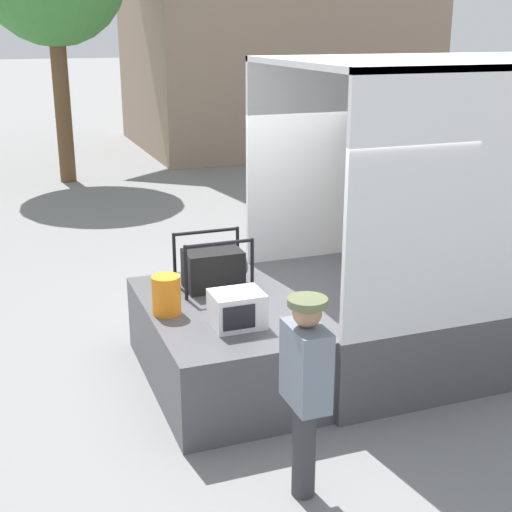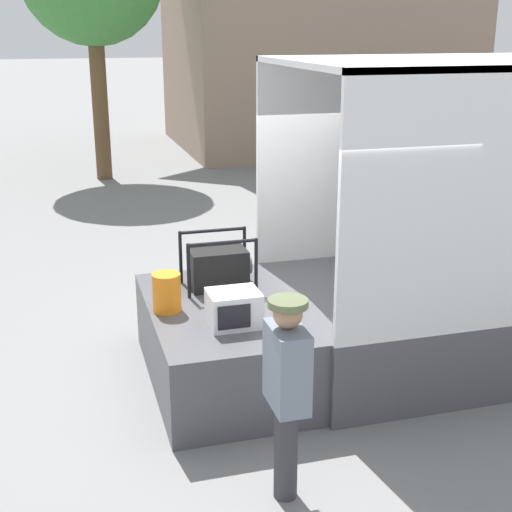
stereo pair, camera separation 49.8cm
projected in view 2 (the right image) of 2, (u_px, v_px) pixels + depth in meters
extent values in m
plane|color=gray|center=(288.00, 370.00, 7.44)|extent=(160.00, 160.00, 0.00)
cube|color=#4C4C51|center=(467.00, 314.00, 7.86)|extent=(4.15, 2.45, 0.80)
cube|color=white|center=(424.00, 155.00, 8.47)|extent=(4.15, 0.06, 2.32)
cube|color=white|center=(492.00, 61.00, 7.03)|extent=(4.15, 2.45, 0.06)
cylinder|color=yellow|center=(389.00, 246.00, 8.36)|extent=(0.27, 0.27, 0.34)
cube|color=olive|center=(459.00, 269.00, 7.53)|extent=(0.44, 0.32, 0.35)
cube|color=#4C4C51|center=(222.00, 343.00, 7.13)|extent=(1.42, 2.32, 0.80)
cube|color=white|center=(234.00, 308.00, 6.51)|extent=(0.47, 0.39, 0.33)
cube|color=black|center=(234.00, 317.00, 6.31)|extent=(0.30, 0.01, 0.22)
cube|color=black|center=(218.00, 268.00, 7.46)|extent=(0.59, 0.40, 0.41)
cylinder|color=slate|center=(240.00, 264.00, 7.52)|extent=(0.22, 0.22, 0.22)
cylinder|color=black|center=(189.00, 271.00, 7.13)|extent=(0.04, 0.04, 0.57)
cylinder|color=black|center=(256.00, 265.00, 7.32)|extent=(0.04, 0.04, 0.57)
cylinder|color=black|center=(181.00, 257.00, 7.56)|extent=(0.04, 0.04, 0.57)
cylinder|color=black|center=(245.00, 252.00, 7.74)|extent=(0.04, 0.04, 0.57)
cylinder|color=black|center=(222.00, 243.00, 7.14)|extent=(0.70, 0.04, 0.04)
cylinder|color=black|center=(212.00, 231.00, 7.56)|extent=(0.70, 0.04, 0.04)
cylinder|color=orange|center=(167.00, 293.00, 6.83)|extent=(0.27, 0.27, 0.38)
cylinder|color=#38383D|center=(286.00, 451.00, 5.33)|extent=(0.18, 0.18, 0.78)
cube|color=slate|center=(287.00, 367.00, 5.12)|extent=(0.24, 0.44, 0.62)
sphere|color=tan|center=(288.00, 314.00, 4.99)|extent=(0.21, 0.21, 0.21)
cylinder|color=#606B47|center=(288.00, 303.00, 4.97)|extent=(0.29, 0.29, 0.05)
cube|color=gray|center=(314.00, 22.00, 20.86)|extent=(8.01, 6.39, 7.10)
cylinder|color=brown|center=(101.00, 111.00, 16.37)|extent=(0.36, 0.36, 3.15)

